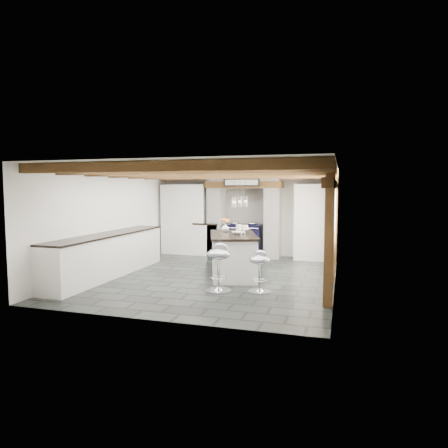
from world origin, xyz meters
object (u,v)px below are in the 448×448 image
(bar_stool_far, at_px, (219,262))
(range_cooker, at_px, (244,240))
(kitchen_island, at_px, (233,254))
(bar_stool_near, at_px, (260,267))

(bar_stool_far, bearing_deg, range_cooker, 110.97)
(range_cooker, height_order, kitchen_island, kitchen_island)
(kitchen_island, relative_size, bar_stool_near, 2.68)
(range_cooker, height_order, bar_stool_near, range_cooker)
(kitchen_island, height_order, bar_stool_near, kitchen_island)
(bar_stool_near, relative_size, bar_stool_far, 0.86)
(range_cooker, xyz_separation_m, bar_stool_near, (1.20, -3.71, 0.01))
(kitchen_island, height_order, bar_stool_far, kitchen_island)
(kitchen_island, xyz_separation_m, bar_stool_near, (0.84, -1.22, 0.01))
(bar_stool_near, height_order, bar_stool_far, bar_stool_far)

